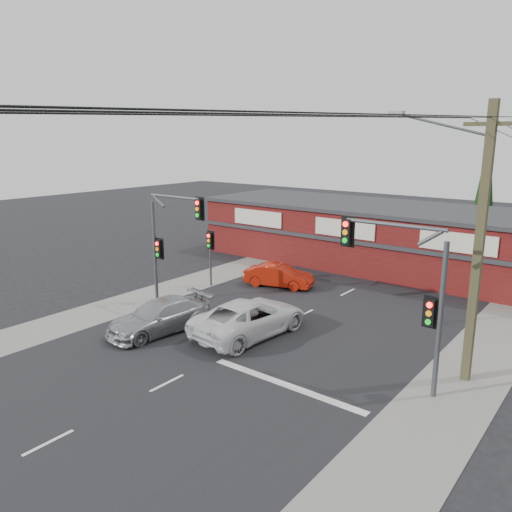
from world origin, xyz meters
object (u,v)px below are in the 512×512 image
Objects in this scene: silver_suv at (160,316)px; red_sedan at (279,276)px; white_suv at (250,317)px; utility_pole at (476,237)px; shop_building at (385,236)px.

red_sedan is at bearing 97.26° from silver_suv.
white_suv is 10.13m from utility_pole.
shop_building reaches higher than red_sedan.
white_suv is 0.21× the size of shop_building.
silver_suv is 13.77m from utility_pole.
utility_pole is at bearing 25.47° from silver_suv.
red_sedan is 9.18m from shop_building.
shop_building is (-0.46, 15.53, 1.32)m from white_suv.
white_suv is at bearing 41.60° from silver_suv.
red_sedan is (0.17, 9.22, -0.06)m from silver_suv.
white_suv is 4.17m from silver_suv.
red_sedan is at bearing 156.16° from utility_pole.
shop_building is at bearing -34.37° from red_sedan.
shop_building is at bearing 88.67° from silver_suv.
utility_pole is (8.90, 1.54, 4.58)m from white_suv.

